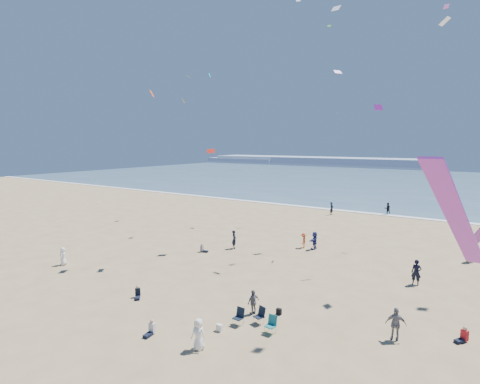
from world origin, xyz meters
The scene contains 11 objects.
ground centered at (0.00, 0.00, 0.00)m, with size 220.00×220.00×0.00m, color tan.
ocean centered at (0.00, 95.00, 0.03)m, with size 220.00×100.00×0.06m, color #476B84.
surf_line centered at (0.00, 45.00, 0.04)m, with size 220.00×1.20×0.08m, color white.
headland_far centered at (-60.00, 170.00, 1.60)m, with size 110.00×20.00×3.20m, color #7A8EA8.
headland_near centered at (-100.00, 165.00, 1.00)m, with size 40.00×14.00×2.00m, color #7A8EA8.
standing_flyers centered at (3.15, 15.73, 0.86)m, with size 29.80×52.77×1.92m.
seated_group centered at (1.18, 6.62, 0.42)m, with size 22.88×18.50×0.84m.
chair_cluster centered at (4.29, 6.14, 0.50)m, with size 2.62×1.50×1.00m.
white_tote centered at (2.83, 4.69, 0.20)m, with size 0.35×0.20×0.40m, color white.
black_backpack centered at (4.63, 8.33, 0.19)m, with size 0.30×0.22×0.38m, color black.
kites_aloft centered at (9.28, 12.93, 14.52)m, with size 49.01×43.56×28.64m.
Camera 1 is at (14.65, -10.99, 10.39)m, focal length 28.00 mm.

